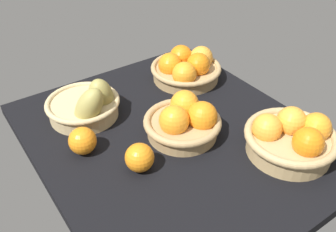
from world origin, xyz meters
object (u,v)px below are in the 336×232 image
basket_far_right (292,138)px  loose_orange_front_gap (83,141)px  basket_near_left_pears (87,105)px  loose_orange_back_gap (140,158)px  basket_far_left (186,68)px  basket_center (184,121)px

basket_far_right → loose_orange_front_gap: basket_far_right is taller
loose_orange_front_gap → basket_near_left_pears: bearing=151.2°
loose_orange_back_gap → basket_far_right: bearing=64.2°
loose_orange_front_gap → loose_orange_back_gap: (13.74, 8.70, -0.01)cm
basket_near_left_pears → loose_orange_front_gap: bearing=-28.8°
basket_far_left → basket_far_right: basket_far_right is taller
basket_near_left_pears → loose_orange_front_gap: (13.48, -7.41, -0.43)cm
basket_near_left_pears → basket_far_right: 57.09cm
basket_far_left → basket_far_right: 45.12cm
basket_far_right → loose_orange_back_gap: (-16.90, -34.91, -1.20)cm
basket_far_left → loose_orange_back_gap: (28.20, -35.65, -0.64)cm
basket_far_left → basket_center: size_ratio=1.12×
basket_far_right → loose_orange_front_gap: 53.32cm
basket_center → loose_orange_front_gap: basket_center is taller
basket_far_left → loose_orange_back_gap: bearing=-51.7°
basket_near_left_pears → basket_center: 28.97cm
basket_near_left_pears → basket_far_left: (-0.98, 36.95, 0.20)cm
basket_far_right → basket_far_left: bearing=179.1°
basket_far_left → loose_orange_back_gap: 45.46cm
basket_center → loose_orange_back_gap: size_ratio=2.94×
basket_far_right → loose_orange_front_gap: size_ratio=3.25×
basket_far_right → loose_orange_back_gap: basket_far_right is taller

